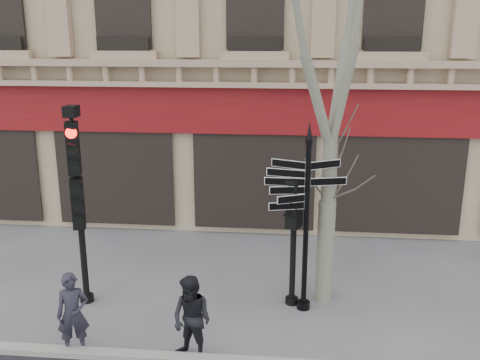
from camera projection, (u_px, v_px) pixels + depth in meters
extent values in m
plane|color=#57575B|center=(236.00, 323.00, 10.74)|extent=(80.00, 80.00, 0.00)
cube|color=maroon|center=(254.00, 110.00, 14.46)|extent=(28.00, 0.25, 1.30)
cube|color=#A28069|center=(254.00, 74.00, 13.98)|extent=(28.00, 0.35, 0.74)
cylinder|color=black|center=(306.00, 230.00, 10.83)|extent=(0.11, 0.11, 3.54)
cylinder|color=black|center=(303.00, 305.00, 11.29)|extent=(0.28, 0.28, 0.16)
cone|color=black|center=(309.00, 130.00, 10.28)|extent=(0.12, 0.12, 0.35)
cylinder|color=black|center=(80.00, 216.00, 11.08)|extent=(0.13, 0.13, 3.90)
cylinder|color=black|center=(87.00, 298.00, 11.58)|extent=(0.29, 0.29, 0.16)
cube|color=black|center=(79.00, 202.00, 11.00)|extent=(0.55, 0.46, 1.06)
cube|color=black|center=(74.00, 148.00, 10.69)|extent=(0.55, 0.46, 1.06)
sphere|color=#FF0C05|center=(73.00, 134.00, 10.61)|extent=(0.22, 0.22, 0.22)
cube|color=black|center=(71.00, 111.00, 10.49)|extent=(0.33, 0.37, 0.22)
cylinder|color=black|center=(293.00, 242.00, 11.13)|extent=(0.14, 0.14, 2.85)
cylinder|color=black|center=(292.00, 300.00, 11.49)|extent=(0.30, 0.30, 0.16)
cube|color=black|center=(294.00, 201.00, 10.90)|extent=(0.58, 0.51, 1.08)
cylinder|color=gray|center=(325.00, 251.00, 11.40)|extent=(0.37, 0.37, 2.25)
cylinder|color=gray|center=(329.00, 173.00, 10.93)|extent=(0.29, 0.29, 1.43)
imported|color=#24222E|center=(73.00, 314.00, 9.55)|extent=(0.66, 0.55, 1.56)
imported|color=black|center=(192.00, 319.00, 9.34)|extent=(0.96, 0.87, 1.59)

